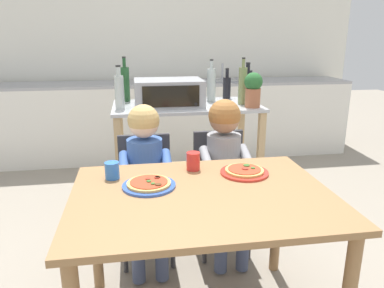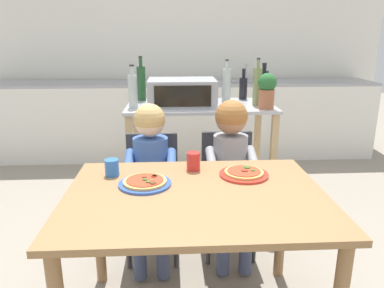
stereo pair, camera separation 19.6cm
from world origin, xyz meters
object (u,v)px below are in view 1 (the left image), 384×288
Objects in this scene: bottle_clear_vinegar at (119,91)px; drinking_cup_red at (193,161)px; bottle_dark_olive_oil at (247,85)px; bottle_brown_beer at (227,87)px; bottle_tall_green_wine at (211,84)px; pizza_plate_blue_rimmed at (149,184)px; bottle_squat_spirits at (125,83)px; toaster_oven at (169,93)px; child_in_blue_striped_shirt at (146,167)px; drinking_cup_blue at (112,170)px; bottle_slim_sauce at (243,85)px; pizza_plate_red_rimmed at (244,171)px; kitchen_island_cart at (187,140)px; dining_chair_right at (221,182)px; dining_chair_left at (146,188)px; dining_table at (202,213)px; potted_herb_plant at (253,88)px; child_in_grey_shirt at (226,159)px.

drinking_cup_red is (0.41, -0.92, -0.26)m from bottle_clear_vinegar.
bottle_brown_beer is (-0.14, 0.14, -0.03)m from bottle_dark_olive_oil.
bottle_tall_green_wine is 1.34× the size of pizza_plate_blue_rimmed.
bottle_dark_olive_oil is 0.87× the size of bottle_squat_spirits.
child_in_blue_striped_shirt is at bearing -106.92° from toaster_oven.
pizza_plate_blue_rimmed is at bearing -37.61° from drinking_cup_blue.
pizza_plate_red_rimmed is at bearing -105.60° from bottle_slim_sauce.
bottle_slim_sauce is 1.16m from drinking_cup_red.
toaster_oven is at bearing 69.36° from drinking_cup_blue.
bottle_dark_olive_oil is (0.53, 0.10, 0.43)m from kitchen_island_cart.
drinking_cup_red is at bearing -73.85° from bottle_squat_spirits.
dining_chair_right reaches higher than pizza_plate_blue_rimmed.
pizza_plate_red_rimmed is at bearing -107.50° from bottle_dark_olive_oil.
toaster_oven is 1.17m from pizza_plate_red_rimmed.
dining_chair_left is at bearing -119.97° from kitchen_island_cart.
dining_chair_right is (0.63, -0.85, -0.58)m from bottle_squat_spirits.
dining_table is 0.35m from drinking_cup_red.
dining_table is at bearing -114.48° from bottle_dark_olive_oil.
bottle_brown_beer is 0.21m from bottle_tall_green_wine.
potted_herb_plant is at bearing 50.82° from dining_chair_right.
bottle_squat_spirits is 0.36× the size of child_in_blue_striped_shirt.
dining_chair_right is (0.29, -0.59, -0.54)m from toaster_oven.
pizza_plate_red_rimmed is 2.59× the size of drinking_cup_red.
dining_chair_left is 9.30× the size of drinking_cup_blue.
pizza_plate_blue_rimmed is 2.97× the size of drinking_cup_blue.
bottle_clear_vinegar is 0.98m from child_in_grey_shirt.
toaster_oven is 5.33× the size of drinking_cup_red.
bottle_squat_spirits reaches higher than bottle_brown_beer.
dining_chair_right is (0.51, 0.02, 0.00)m from dining_chair_left.
potted_herb_plant reaches higher than dining_chair_left.
bottle_brown_beer is 1.05m from child_in_grey_shirt.
dining_chair_left is at bearing 90.00° from child_in_blue_striped_shirt.
bottle_dark_olive_oil is 0.98m from child_in_grey_shirt.
pizza_plate_red_rimmed is at bearing -75.30° from toaster_oven.
bottle_squat_spirits is 1.21m from child_in_grey_shirt.
toaster_oven is 0.83m from child_in_grey_shirt.
dining_table is 0.67m from child_in_grey_shirt.
bottle_brown_beer reaches higher than dining_chair_right.
bottle_dark_olive_oil is 0.39× the size of dining_chair_left.
child_in_blue_striped_shirt is (0.15, -0.64, -0.38)m from bottle_clear_vinegar.
pizza_plate_blue_rimmed is (0.00, -0.48, 0.08)m from child_in_blue_striped_shirt.
drinking_cup_red is (-0.26, 0.10, 0.04)m from pizza_plate_red_rimmed.
toaster_oven is at bearing -168.11° from kitchen_island_cart.
child_in_grey_shirt is at bearing 66.31° from dining_table.
dining_table is at bearing -113.82° from bottle_slim_sauce.
kitchen_island_cart is 1.23m from drinking_cup_blue.
potted_herb_plant is 0.79m from dining_chair_right.
dining_chair_left is 0.76m from pizza_plate_red_rimmed.
dining_chair_left is at bearing -73.35° from bottle_clear_vinegar.
pizza_plate_red_rimmed is at bearing 10.76° from pizza_plate_blue_rimmed.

